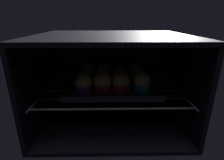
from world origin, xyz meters
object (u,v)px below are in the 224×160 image
(muffin_row0_col2, at_px, (121,83))
(muffin_row1_col3, at_px, (137,77))
(muffin_row0_col3, at_px, (142,82))
(muffin_row1_col1, at_px, (103,76))
(muffin_row2_col1, at_px, (103,72))
(muffin_row2_col3, at_px, (136,71))
(muffin_row0_col1, at_px, (103,83))
(muffin_row0_col0, at_px, (84,84))
(muffin_row2_col0, at_px, (88,71))
(muffin_row2_col2, at_px, (120,72))
(muffin_row1_col0, at_px, (85,77))
(baking_tray, at_px, (112,85))
(muffin_row1_col2, at_px, (120,77))

(muffin_row0_col2, bearing_deg, muffin_row1_col3, 44.30)
(muffin_row0_col3, distance_m, muffin_row1_col1, 0.17)
(muffin_row2_col1, bearing_deg, muffin_row2_col3, -0.30)
(muffin_row0_col3, bearing_deg, muffin_row0_col1, 178.73)
(muffin_row0_col0, xyz_separation_m, muffin_row1_col1, (0.07, 0.08, 0.00))
(muffin_row2_col0, xyz_separation_m, muffin_row2_col2, (0.14, 0.00, -0.00))
(muffin_row1_col0, xyz_separation_m, muffin_row2_col0, (0.00, 0.07, 0.00))
(muffin_row0_col0, distance_m, muffin_row2_col0, 0.15)
(muffin_row2_col2, distance_m, muffin_row2_col3, 0.07)
(muffin_row0_col1, height_order, muffin_row2_col1, same)
(baking_tray, height_order, muffin_row1_col1, muffin_row1_col1)
(muffin_row0_col2, xyz_separation_m, muffin_row2_col3, (0.08, 0.15, -0.00))
(muffin_row0_col1, bearing_deg, muffin_row2_col0, 116.29)
(muffin_row1_col2, height_order, muffin_row2_col0, muffin_row2_col0)
(muffin_row0_col0, xyz_separation_m, muffin_row0_col2, (0.14, 0.00, 0.00))
(muffin_row0_col3, bearing_deg, muffin_row2_col0, 146.44)
(muffin_row1_col1, distance_m, muffin_row2_col1, 0.07)
(muffin_row1_col1, xyz_separation_m, muffin_row1_col2, (0.07, -0.01, -0.00))
(muffin_row0_col1, bearing_deg, muffin_row0_col0, -174.84)
(muffin_row0_col1, distance_m, muffin_row1_col0, 0.10)
(muffin_row1_col1, bearing_deg, muffin_row1_col3, -2.03)
(muffin_row0_col3, xyz_separation_m, muffin_row1_col0, (-0.22, 0.07, -0.00))
(muffin_row0_col1, relative_size, muffin_row2_col1, 1.00)
(muffin_row1_col0, height_order, muffin_row1_col2, muffin_row1_col0)
(muffin_row2_col1, distance_m, muffin_row2_col2, 0.07)
(muffin_row1_col3, distance_m, muffin_row2_col2, 0.10)
(muffin_row1_col2, bearing_deg, muffin_row0_col1, -135.95)
(muffin_row0_col3, distance_m, muffin_row2_col1, 0.21)
(muffin_row2_col2, bearing_deg, baking_tray, -115.89)
(baking_tray, height_order, muffin_row1_col0, muffin_row1_col0)
(muffin_row0_col3, relative_size, muffin_row2_col3, 0.99)
(muffin_row0_col0, xyz_separation_m, muffin_row0_col1, (0.07, 0.01, 0.00))
(muffin_row0_col0, bearing_deg, muffin_row0_col1, 5.16)
(muffin_row2_col1, height_order, muffin_row2_col3, muffin_row2_col3)
(muffin_row1_col3, xyz_separation_m, muffin_row2_col0, (-0.21, 0.07, 0.00))
(muffin_row1_col1, xyz_separation_m, muffin_row1_col3, (0.14, -0.01, -0.00))
(muffin_row0_col2, xyz_separation_m, muffin_row1_col1, (-0.07, 0.08, -0.00))
(muffin_row1_col0, xyz_separation_m, muffin_row2_col3, (0.22, 0.08, 0.00))
(muffin_row2_col2, bearing_deg, muffin_row1_col1, -135.70)
(muffin_row1_col3, bearing_deg, muffin_row0_col3, -85.39)
(muffin_row2_col0, bearing_deg, baking_tray, -33.96)
(muffin_row0_col1, bearing_deg, muffin_row1_col1, 90.65)
(baking_tray, bearing_deg, muffin_row2_col1, 116.76)
(muffin_row2_col0, height_order, muffin_row2_col2, muffin_row2_col0)
(muffin_row0_col2, height_order, muffin_row2_col2, muffin_row0_col2)
(muffin_row0_col0, height_order, muffin_row1_col3, muffin_row1_col3)
(muffin_row0_col0, relative_size, muffin_row2_col3, 0.93)
(baking_tray, xyz_separation_m, muffin_row1_col0, (-0.11, -0.00, 0.04))
(baking_tray, bearing_deg, muffin_row2_col3, 34.10)
(muffin_row0_col0, relative_size, muffin_row1_col2, 1.01)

